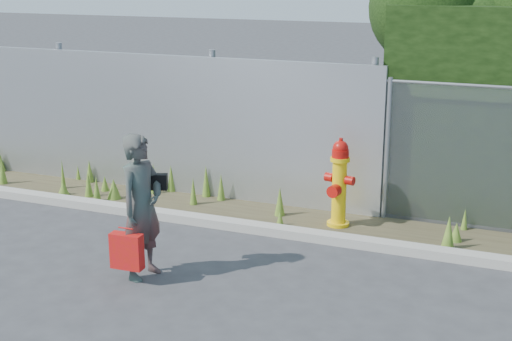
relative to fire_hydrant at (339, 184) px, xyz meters
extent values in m
plane|color=#363639|center=(-0.53, -2.42, -0.62)|extent=(80.00, 80.00, 0.00)
cube|color=#9E9A8F|center=(-0.53, -0.62, -0.56)|extent=(16.00, 0.22, 0.12)
cube|color=#413925|center=(-0.53, -0.02, -0.61)|extent=(16.00, 1.20, 0.01)
cone|color=#4B7021|center=(-1.99, 0.42, -0.40)|extent=(0.13, 0.13, 0.43)
cone|color=#4B7021|center=(-2.29, 0.08, -0.40)|extent=(0.12, 0.12, 0.43)
cone|color=#4B7021|center=(-5.73, -0.13, -0.38)|extent=(0.13, 0.13, 0.47)
cone|color=#4B7021|center=(1.54, -0.32, -0.39)|extent=(0.18, 0.18, 0.46)
cone|color=#4B7021|center=(-3.75, -0.33, -0.41)|extent=(0.13, 0.13, 0.41)
cone|color=#4B7021|center=(1.61, -0.01, -0.48)|extent=(0.17, 0.17, 0.27)
cone|color=#4B7021|center=(-2.28, 0.51, -0.36)|extent=(0.14, 0.14, 0.51)
cone|color=#4B7021|center=(-4.71, 0.54, -0.49)|extent=(0.09, 0.09, 0.26)
cone|color=#4B7021|center=(-3.57, -0.13, -0.45)|extent=(0.22, 0.22, 0.33)
cone|color=#4B7021|center=(-3.14, 0.36, -0.37)|extent=(0.16, 0.16, 0.49)
cone|color=#4B7021|center=(-0.75, -0.31, -0.50)|extent=(0.11, 0.11, 0.23)
cone|color=#4B7021|center=(-4.00, -0.19, -0.42)|extent=(0.14, 0.14, 0.40)
cone|color=#4B7021|center=(-2.92, 0.54, -0.39)|extent=(0.14, 0.14, 0.45)
cone|color=#4B7021|center=(1.66, 0.48, -0.46)|extent=(0.09, 0.09, 0.31)
cone|color=#4B7021|center=(-4.64, 0.03, -0.37)|extent=(0.08, 0.08, 0.49)
cone|color=#4B7021|center=(-4.42, -0.27, -0.51)|extent=(0.20, 0.20, 0.21)
cone|color=#4B7021|center=(-3.93, 0.16, -0.49)|extent=(0.14, 0.14, 0.26)
cone|color=#4B7021|center=(-0.90, 0.09, -0.40)|extent=(0.15, 0.15, 0.44)
cone|color=#4B7021|center=(-4.43, 0.48, -0.43)|extent=(0.14, 0.14, 0.38)
cube|color=#A7A8AE|center=(-3.78, 0.58, 0.48)|extent=(8.50, 0.08, 2.20)
cylinder|color=gray|center=(-5.03, 0.70, 0.53)|extent=(0.10, 0.10, 2.30)
cylinder|color=gray|center=(-2.23, 0.70, 0.53)|extent=(0.10, 0.10, 2.30)
cylinder|color=gray|center=(0.27, 0.70, 0.53)|extent=(0.10, 0.10, 2.30)
cylinder|color=gray|center=(0.52, 0.58, 0.41)|extent=(0.07, 0.07, 2.05)
sphere|color=black|center=(0.81, 1.77, 2.32)|extent=(1.78, 1.78, 1.78)
sphere|color=black|center=(1.58, 1.64, 2.10)|extent=(1.11, 1.11, 1.11)
cylinder|color=yellow|center=(0.00, 0.01, -0.58)|extent=(0.31, 0.31, 0.07)
cylinder|color=yellow|center=(0.00, 0.01, -0.14)|extent=(0.20, 0.20, 0.95)
cylinder|color=yellow|center=(0.00, 0.01, 0.36)|extent=(0.27, 0.27, 0.06)
cylinder|color=#B20F0A|center=(0.00, 0.01, 0.44)|extent=(0.24, 0.24, 0.11)
sphere|color=#B20F0A|center=(0.00, 0.01, 0.52)|extent=(0.21, 0.21, 0.21)
cylinder|color=#B20F0A|center=(0.00, 0.01, 0.63)|extent=(0.06, 0.06, 0.06)
cylinder|color=#B20F0A|center=(-0.16, 0.01, 0.08)|extent=(0.11, 0.12, 0.12)
cylinder|color=#B20F0A|center=(0.16, 0.01, 0.08)|extent=(0.11, 0.12, 0.12)
cylinder|color=#B20F0A|center=(0.00, -0.15, -0.06)|extent=(0.17, 0.13, 0.17)
imported|color=#10665A|center=(-1.68, -2.44, 0.24)|extent=(0.52, 0.69, 1.71)
cube|color=red|center=(-1.74, -2.70, -0.22)|extent=(0.38, 0.14, 0.42)
cylinder|color=red|center=(-1.74, -2.70, 0.06)|extent=(0.18, 0.02, 0.02)
cube|color=black|center=(-1.62, -2.18, 0.47)|extent=(0.25, 0.10, 0.19)
camera|label=1|loc=(2.41, -9.14, 2.88)|focal=50.00mm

